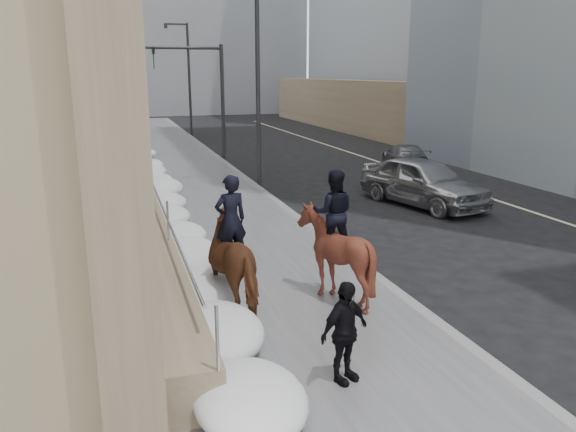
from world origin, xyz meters
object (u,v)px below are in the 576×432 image
object	(u,v)px
pedestrian	(344,332)
car_grey	(405,156)
mounted_horse_left	(240,259)
mounted_horse_right	(334,247)
car_silver	(423,181)

from	to	relation	value
pedestrian	car_grey	world-z (taller)	pedestrian
mounted_horse_left	mounted_horse_right	bearing A→B (deg)	168.28
mounted_horse_left	pedestrian	size ratio (longest dim) A/B	1.68
mounted_horse_left	car_grey	xyz separation A→B (m)	(11.50, 14.39, -0.55)
mounted_horse_left	pedestrian	world-z (taller)	mounted_horse_left
mounted_horse_left	car_silver	size ratio (longest dim) A/B	0.52
pedestrian	car_grey	size ratio (longest dim) A/B	0.38
pedestrian	car_silver	size ratio (longest dim) A/B	0.31
pedestrian	car_silver	bearing A→B (deg)	30.52
pedestrian	car_grey	distance (m)	20.38
mounted_horse_right	car_grey	xyz separation A→B (m)	(9.58, 14.38, -0.59)
mounted_horse_right	car_grey	size ratio (longest dim) A/B	0.63
mounted_horse_right	car_grey	distance (m)	17.29
mounted_horse_right	mounted_horse_left	bearing A→B (deg)	19.60
mounted_horse_right	pedestrian	size ratio (longest dim) A/B	1.67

